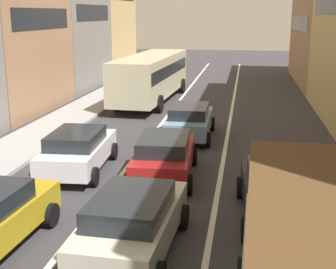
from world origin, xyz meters
name	(u,v)px	position (x,y,z in m)	size (l,w,h in m)	color
sidewalk_left	(66,120)	(-6.70, 20.00, 0.07)	(2.60, 64.00, 0.14)	#A0A0A0
lane_stripe_left	(161,125)	(-1.70, 20.00, 0.01)	(0.16, 60.00, 0.01)	silver
lane_stripe_right	(229,127)	(1.70, 20.00, 0.01)	(0.16, 60.00, 0.01)	silver
sedan_centre_lane_second	(133,221)	(-0.01, 7.08, 0.80)	(2.20, 4.37, 1.49)	beige
hatchback_centre_lane_third	(164,155)	(-0.17, 12.31, 0.80)	(2.26, 4.40, 1.49)	#A51E1E
sedan_left_lane_third	(78,150)	(-3.28, 12.48, 0.80)	(2.27, 4.40, 1.49)	silver
coupe_centre_lane_fourth	(190,120)	(0.03, 17.74, 0.80)	(2.10, 4.32, 1.49)	#759EB7
sedan_right_lane_behind_truck	(279,192)	(3.41, 9.49, 0.80)	(2.27, 4.40, 1.49)	black
bus_mid_queue_primary	(151,74)	(-3.38, 26.09, 1.76)	(3.19, 10.61, 2.90)	#BFB793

